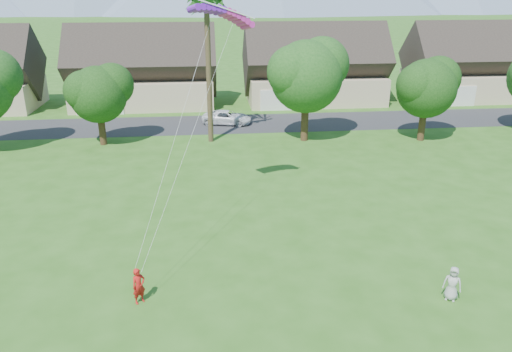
{
  "coord_description": "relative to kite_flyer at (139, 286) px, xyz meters",
  "views": [
    {
      "loc": [
        -2.3,
        -12.66,
        12.57
      ],
      "look_at": [
        0.0,
        10.0,
        3.8
      ],
      "focal_mm": 35.0,
      "sensor_mm": 36.0,
      "label": 1
    }
  ],
  "objects": [
    {
      "name": "houses_row",
      "position": [
        5.88,
        37.48,
        2.64
      ],
      "size": [
        72.75,
        8.19,
        8.86
      ],
      "color": "beige",
      "rests_on": "ground"
    },
    {
      "name": "kite_flyer",
      "position": [
        0.0,
        0.0,
        0.0
      ],
      "size": [
        0.7,
        0.66,
        1.61
      ],
      "primitive_type": "imported",
      "rotation": [
        0.0,
        0.0,
        0.65
      ],
      "color": "red",
      "rests_on": "ground"
    },
    {
      "name": "watcher",
      "position": [
        13.15,
        -1.11,
        -0.03
      ],
      "size": [
        0.91,
        0.82,
        1.55
      ],
      "primitive_type": "imported",
      "rotation": [
        0.0,
        0.0,
        -0.55
      ],
      "color": "#AFAFAB",
      "rests_on": "ground"
    },
    {
      "name": "parafoil_kite",
      "position": [
        4.08,
        8.78,
        10.46
      ],
      "size": [
        3.69,
        1.61,
        0.5
      ],
      "rotation": [
        0.0,
        0.0,
        0.42
      ],
      "color": "purple",
      "rests_on": "ground"
    },
    {
      "name": "parked_car",
      "position": [
        5.01,
        28.49,
        -0.16
      ],
      "size": [
        5.04,
        3.24,
        1.29
      ],
      "primitive_type": "imported",
      "rotation": [
        0.0,
        0.0,
        1.32
      ],
      "color": "white",
      "rests_on": "ground"
    },
    {
      "name": "tree_row",
      "position": [
        4.24,
        22.4,
        4.08
      ],
      "size": [
        62.27,
        6.67,
        8.45
      ],
      "color": "#47301C",
      "rests_on": "ground"
    },
    {
      "name": "street",
      "position": [
        5.38,
        28.49,
        -0.8
      ],
      "size": [
        90.0,
        7.0,
        0.01
      ],
      "primitive_type": "cube",
      "color": "#2D2D30",
      "rests_on": "ground"
    }
  ]
}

